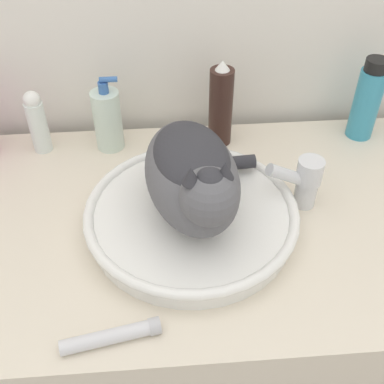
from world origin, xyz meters
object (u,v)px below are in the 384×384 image
faucet (304,180)px  soap_pump_bottle (108,119)px  cat (193,174)px  cream_tube (113,336)px  hairspray_can_black (221,106)px  mouthwash_bottle (367,100)px  deodorant_stick (37,122)px

faucet → soap_pump_bottle: size_ratio=0.67×
cat → soap_pump_bottle: 0.34m
faucet → cream_tube: 0.47m
hairspray_can_black → cream_tube: hairspray_can_black is taller
mouthwash_bottle → hairspray_can_black: bearing=180.0°
soap_pump_bottle → cat: bearing=-59.5°
faucet → mouthwash_bottle: bearing=-142.4°
cat → soap_pump_bottle: bearing=-158.3°
cat → cream_tube: bearing=-41.1°
mouthwash_bottle → soap_pump_bottle: bearing=180.0°
soap_pump_bottle → mouthwash_bottle: bearing=0.0°
mouthwash_bottle → soap_pump_bottle: (-0.59, 0.00, -0.02)m
hairspray_can_black → soap_pump_bottle: size_ratio=1.16×
deodorant_stick → mouthwash_bottle: size_ratio=0.77×
deodorant_stick → faucet: bearing=-23.0°
mouthwash_bottle → cream_tube: size_ratio=1.24×
cat → cream_tube: size_ratio=1.91×
hairspray_can_black → soap_pump_bottle: hairspray_can_black is taller
cat → hairspray_can_black: (0.09, 0.29, -0.04)m
faucet → hairspray_can_black: bearing=-71.0°
cat → mouthwash_bottle: (0.42, 0.29, -0.05)m
hairspray_can_black → soap_pump_bottle: bearing=180.0°
hairspray_can_black → cat: bearing=-106.5°
deodorant_stick → hairspray_can_black: (0.41, 0.00, 0.02)m
cat → mouthwash_bottle: size_ratio=1.54×
faucet → cat: bearing=2.7°
mouthwash_bottle → soap_pump_bottle: 0.60m
faucet → soap_pump_bottle: bearing=-42.1°
soap_pump_bottle → cream_tube: 0.52m
cream_tube → mouthwash_bottle: bearing=42.3°
deodorant_stick → soap_pump_bottle: 0.16m
deodorant_stick → cream_tube: size_ratio=0.96×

